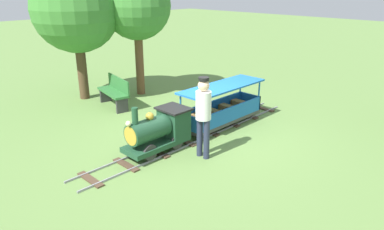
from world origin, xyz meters
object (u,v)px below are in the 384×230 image
at_px(passenger_car, 222,109).
at_px(oak_tree_distant, 137,6).
at_px(park_bench, 115,92).
at_px(locomotive, 159,129).
at_px(oak_tree_far, 76,9).
at_px(conductor_person, 203,111).

height_order(passenger_car, oak_tree_distant, oak_tree_distant).
relative_size(passenger_car, park_bench, 1.74).
height_order(park_bench, oak_tree_distant, oak_tree_distant).
bearing_deg(passenger_car, locomotive, 90.00).
distance_m(locomotive, park_bench, 3.21).
relative_size(oak_tree_far, oak_tree_distant, 1.05).
xyz_separation_m(park_bench, oak_tree_distant, (0.48, -1.27, 2.19)).
distance_m(park_bench, oak_tree_distant, 2.58).
height_order(locomotive, conductor_person, conductor_person).
relative_size(conductor_person, park_bench, 1.20).
bearing_deg(conductor_person, locomotive, 29.43).
height_order(passenger_car, park_bench, passenger_car).
bearing_deg(passenger_car, park_bench, 17.20).
bearing_deg(oak_tree_distant, passenger_car, 174.79).
bearing_deg(oak_tree_distant, locomotive, 147.29).
xyz_separation_m(locomotive, oak_tree_far, (4.36, -0.80, 2.08)).
distance_m(conductor_person, oak_tree_distant, 4.96).
bearing_deg(oak_tree_distant, conductor_person, 157.06).
bearing_deg(oak_tree_distant, oak_tree_far, 60.44).
bearing_deg(locomotive, oak_tree_far, -10.44).
distance_m(conductor_person, oak_tree_far, 5.40).
bearing_deg(locomotive, passenger_car, -90.00).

